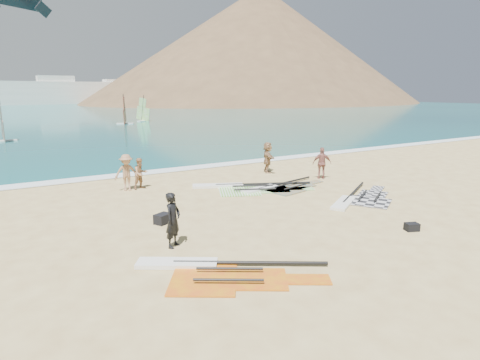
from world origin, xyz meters
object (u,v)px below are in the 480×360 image
rig_grey (359,199)px  beachgoer_left (141,174)px  rig_orange (280,188)px  beachgoer_mid (127,172)px  rig_green (243,188)px  rig_red (213,271)px  person_wetsuit (173,220)px  gear_bag_far (412,227)px  beachgoer_back (322,163)px  gear_bag_near (163,219)px  beachgoer_right (268,157)px

rig_grey → beachgoer_left: 10.47m
beachgoer_left → rig_orange: bearing=-46.0°
rig_orange → beachgoer_mid: (-6.56, 3.60, 0.84)m
rig_green → rig_red: (-5.64, -7.63, -0.00)m
rig_red → person_wetsuit: person_wetsuit is taller
gear_bag_far → beachgoer_back: beachgoer_back is taller
rig_orange → gear_bag_near: 7.19m
rig_grey → beachgoer_back: 4.60m
rig_red → beachgoer_left: bearing=114.8°
gear_bag_far → beachgoer_mid: beachgoer_mid is taller
beachgoer_left → beachgoer_back: size_ratio=0.89×
beachgoer_right → gear_bag_near: bearing=148.4°
person_wetsuit → beachgoer_left: size_ratio=1.12×
rig_red → beachgoer_back: size_ratio=2.68×
gear_bag_far → beachgoer_mid: (-6.81, 10.91, 0.76)m
rig_orange → beachgoer_left: beachgoer_left is taller
rig_green → rig_red: 9.49m
person_wetsuit → gear_bag_near: bearing=39.7°
rig_orange → rig_red: bearing=-149.1°
rig_green → gear_bag_far: 8.46m
person_wetsuit → beachgoer_right: beachgoer_right is taller
rig_green → rig_orange: rig_green is taller
rig_grey → rig_red: 9.48m
beachgoer_left → rig_grey: bearing=-57.8°
gear_bag_near → beachgoer_back: (10.26, 2.75, 0.69)m
gear_bag_near → beachgoer_left: beachgoer_left is taller
gear_bag_near → gear_bag_far: gear_bag_near is taller
gear_bag_far → beachgoer_left: (-6.13, 10.89, 0.64)m
gear_bag_near → rig_green: bearing=29.6°
rig_orange → rig_red: (-7.20, -6.68, 0.00)m
beachgoer_mid → beachgoer_back: size_ratio=1.02×
rig_green → gear_bag_near: size_ratio=9.97×
rig_grey → gear_bag_far: size_ratio=11.44×
rig_orange → gear_bag_near: bearing=-175.3°
gear_bag_far → beachgoer_left: bearing=119.4°
gear_bag_near → beachgoer_mid: beachgoer_mid is taller
beachgoer_mid → beachgoer_right: 8.41m
rig_orange → person_wetsuit: bearing=-161.3°
beachgoer_left → beachgoer_mid: 0.69m
rig_grey → gear_bag_far: (-1.50, -3.77, 0.09)m
rig_orange → beachgoer_back: size_ratio=2.86×
rig_green → beachgoer_back: bearing=21.3°
beachgoer_right → rig_green: bearing=153.8°
gear_bag_far → beachgoer_back: (3.13, 7.99, 0.74)m
beachgoer_right → beachgoer_mid: bearing=115.6°
beachgoer_mid → gear_bag_far: bearing=-50.6°
rig_orange → rig_red: size_ratio=1.07×
rig_grey → rig_red: same height
person_wetsuit → rig_grey: bearing=-32.9°
gear_bag_near → rig_red: bearing=-93.9°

